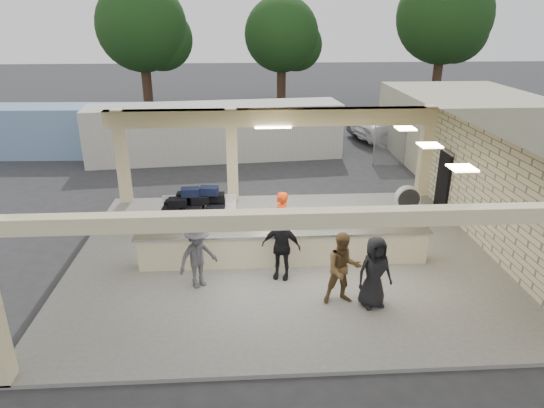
{
  "coord_description": "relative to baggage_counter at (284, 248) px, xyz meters",
  "views": [
    {
      "loc": [
        -1.08,
        -12.58,
        6.69
      ],
      "look_at": [
        -0.25,
        1.0,
        1.32
      ],
      "focal_mm": 32.0,
      "sensor_mm": 36.0,
      "label": 1
    }
  ],
  "objects": [
    {
      "name": "luggage_cart",
      "position": [
        -2.63,
        2.48,
        0.29
      ],
      "size": [
        2.48,
        1.55,
        1.44
      ],
      "rotation": [
        0.0,
        0.0,
        -0.01
      ],
      "color": "silver",
      "rests_on": "pavilion"
    },
    {
      "name": "tree_right",
      "position": [
        14.32,
        25.66,
        5.63
      ],
      "size": [
        7.2,
        7.0,
        10.0
      ],
      "color": "#382619",
      "rests_on": "ground"
    },
    {
      "name": "baggage_counter",
      "position": [
        0.0,
        0.0,
        0.0
      ],
      "size": [
        8.2,
        0.58,
        0.98
      ],
      "color": "beige",
      "rests_on": "pavilion"
    },
    {
      "name": "container_white",
      "position": [
        -2.39,
        11.29,
        0.73
      ],
      "size": [
        12.33,
        3.65,
        2.63
      ],
      "primitive_type": "cube",
      "rotation": [
        0.0,
        0.0,
        0.1
      ],
      "color": "beige",
      "rests_on": "ground"
    },
    {
      "name": "drum_fan",
      "position": [
        4.64,
        3.49,
        0.03
      ],
      "size": [
        0.89,
        0.49,
        0.97
      ],
      "rotation": [
        0.0,
        0.0,
        0.04
      ],
      "color": "silver",
      "rests_on": "pavilion"
    },
    {
      "name": "passenger_b",
      "position": [
        -0.15,
        -0.74,
        0.4
      ],
      "size": [
        1.11,
        0.66,
        1.78
      ],
      "primitive_type": "imported",
      "rotation": [
        0.0,
        0.0,
        -0.29
      ],
      "color": "black",
      "rests_on": "pavilion"
    },
    {
      "name": "car_dark",
      "position": [
        6.96,
        14.94,
        0.06
      ],
      "size": [
        4.0,
        1.68,
        1.3
      ],
      "primitive_type": "imported",
      "rotation": [
        0.0,
        0.0,
        1.65
      ],
      "color": "black",
      "rests_on": "ground"
    },
    {
      "name": "container_blue",
      "position": [
        -10.58,
        12.32,
        0.64
      ],
      "size": [
        9.5,
        2.6,
        2.45
      ],
      "primitive_type": "cube",
      "rotation": [
        0.0,
        0.0,
        -0.04
      ],
      "color": "#7BA1C5",
      "rests_on": "ground"
    },
    {
      "name": "car_white_b",
      "position": [
        11.76,
        13.86,
        0.15
      ],
      "size": [
        4.91,
        2.47,
        1.48
      ],
      "primitive_type": "imported",
      "rotation": [
        0.0,
        0.0,
        1.41
      ],
      "color": "white",
      "rests_on": "ground"
    },
    {
      "name": "baggage_handler",
      "position": [
        -0.05,
        0.8,
        0.44
      ],
      "size": [
        0.69,
        0.77,
        1.86
      ],
      "primitive_type": "imported",
      "rotation": [
        0.0,
        0.0,
        4.12
      ],
      "color": "#FF430D",
      "rests_on": "pavilion"
    },
    {
      "name": "car_white_a",
      "position": [
        7.94,
        14.19,
        0.21
      ],
      "size": [
        6.12,
        4.13,
        1.6
      ],
      "primitive_type": "imported",
      "rotation": [
        0.0,
        0.0,
        1.86
      ],
      "color": "white",
      "rests_on": "ground"
    },
    {
      "name": "adjacent_building",
      "position": [
        9.5,
        10.5,
        1.01
      ],
      "size": [
        6.0,
        8.0,
        3.2
      ],
      "primitive_type": "cube",
      "color": "#B9B693",
      "rests_on": "ground"
    },
    {
      "name": "fence",
      "position": [
        11.0,
        9.5,
        0.47
      ],
      "size": [
        12.06,
        0.06,
        2.03
      ],
      "color": "gray",
      "rests_on": "ground"
    },
    {
      "name": "tree_mid",
      "position": [
        2.32,
        26.66,
        4.38
      ],
      "size": [
        6.0,
        5.6,
        8.0
      ],
      "color": "#382619",
      "rests_on": "ground"
    },
    {
      "name": "passenger_d",
      "position": [
        1.95,
        -2.2,
        0.41
      ],
      "size": [
        0.93,
        0.56,
        1.79
      ],
      "primitive_type": "imported",
      "rotation": [
        0.0,
        0.0,
        0.24
      ],
      "color": "black",
      "rests_on": "pavilion"
    },
    {
      "name": "pavilion",
      "position": [
        0.21,
        1.16,
        0.76
      ],
      "size": [
        12.01,
        10.0,
        3.55
      ],
      "color": "slate",
      "rests_on": "ground"
    },
    {
      "name": "passenger_c",
      "position": [
        -2.29,
        -1.07,
        0.36
      ],
      "size": [
        1.11,
        0.96,
        1.69
      ],
      "primitive_type": "imported",
      "rotation": [
        0.0,
        0.0,
        0.64
      ],
      "color": "#46474B",
      "rests_on": "pavilion"
    },
    {
      "name": "ground",
      "position": [
        0.0,
        0.5,
        -0.59
      ],
      "size": [
        120.0,
        120.0,
        0.0
      ],
      "primitive_type": "plane",
      "color": "#29292C",
      "rests_on": "ground"
    },
    {
      "name": "tree_left",
      "position": [
        -7.68,
        24.66,
        5.0
      ],
      "size": [
        6.6,
        6.3,
        9.0
      ],
      "color": "#382619",
      "rests_on": "ground"
    },
    {
      "name": "passenger_a",
      "position": [
        1.24,
        -2.02,
        0.43
      ],
      "size": [
        0.91,
        0.45,
        1.82
      ],
      "primitive_type": "imported",
      "rotation": [
        0.0,
        0.0,
        0.07
      ],
      "color": "brown",
      "rests_on": "pavilion"
    }
  ]
}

